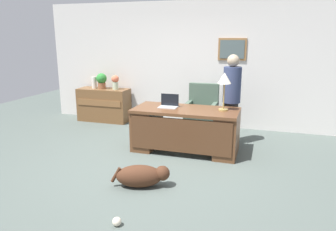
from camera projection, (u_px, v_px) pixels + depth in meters
The scene contains 13 objects.
ground_plane at pixel (155, 166), 4.93m from camera, with size 12.00×12.00×0.00m, color #4C5651.
back_wall at pixel (195, 65), 7.00m from camera, with size 7.00×0.16×2.70m.
desk at pixel (185, 128), 5.50m from camera, with size 1.79×0.82×0.75m.
credenza at pixel (104, 105), 7.52m from camera, with size 1.20×0.50×0.77m.
armchair at pixel (202, 112), 6.40m from camera, with size 0.60×0.59×1.04m.
person_standing at pixel (231, 99), 5.77m from camera, with size 0.32×0.32×1.65m.
dog_lying at pixel (142, 176), 4.23m from camera, with size 0.76×0.48×0.30m.
laptop at pixel (169, 104), 5.57m from camera, with size 0.32×0.22×0.22m.
desk_lamp at pixel (224, 81), 5.21m from camera, with size 0.22×0.22×0.63m.
vase_with_flowers at pixel (115, 82), 7.29m from camera, with size 0.17×0.17×0.33m.
vase_empty at pixel (94, 83), 7.47m from camera, with size 0.12×0.12×0.27m, color silver.
potted_plant at pixel (102, 80), 7.39m from camera, with size 0.24×0.24×0.36m.
dog_toy_ball at pixel (117, 222), 3.37m from camera, with size 0.10×0.10×0.10m, color beige.
Camera 1 is at (1.57, -4.32, 1.96)m, focal length 34.07 mm.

